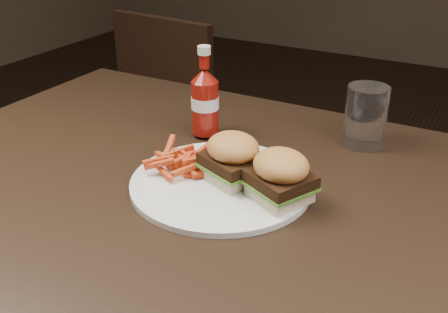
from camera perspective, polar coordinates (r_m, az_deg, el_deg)
The scene contains 8 objects.
dining_table at distance 0.89m, azimuth -0.50°, elevation -4.00°, with size 1.20×0.80×0.04m, color black.
chair_far at distance 1.89m, azimuth -2.69°, elevation 3.20°, with size 0.39×0.39×0.04m, color black.
plate at distance 0.87m, azimuth -0.32°, elevation -2.91°, with size 0.30×0.30×0.01m, color white.
sandwich_half_a at distance 0.87m, azimuth 0.96°, elevation -1.83°, with size 0.08×0.08×0.02m, color beige.
sandwich_half_b at distance 0.82m, azimuth 6.07°, elevation -3.90°, with size 0.08×0.08×0.02m, color beige.
fries_pile at distance 0.89m, azimuth -4.30°, elevation -0.15°, with size 0.10×0.10×0.04m, color #D44628, non-canonical shape.
ketchup_bottle at distance 1.03m, azimuth -2.07°, elevation 5.36°, with size 0.05×0.05×0.11m, color maroon.
tumbler at distance 1.03m, azimuth 15.14°, elevation 4.08°, with size 0.08×0.08×0.12m, color white.
Camera 1 is at (0.38, -0.66, 1.19)m, focal length 42.00 mm.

